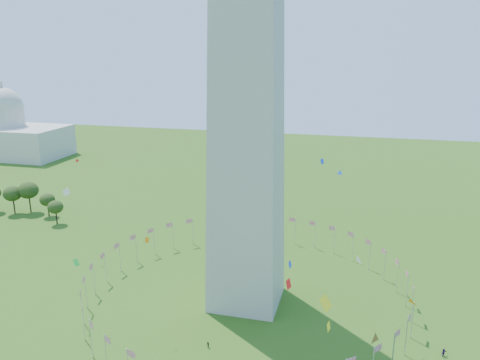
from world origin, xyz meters
The scene contains 4 objects.
flag_ring centered at (0.00, 50.00, 4.50)m, with size 80.24×80.24×9.00m.
capitol_building centered at (-180.00, 180.00, 23.00)m, with size 70.00×35.00×46.00m, color beige, non-canonical shape.
kites_aloft centered at (10.47, 25.14, 21.07)m, with size 108.40×76.82×35.15m.
tree_line_west centered at (-107.86, 91.12, 5.40)m, with size 55.00×15.51×12.18m.
Camera 1 is at (25.16, -54.69, 62.06)m, focal length 35.00 mm.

